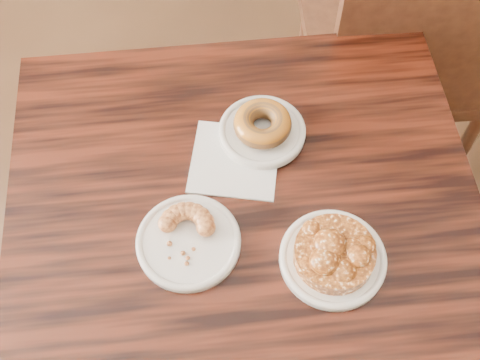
# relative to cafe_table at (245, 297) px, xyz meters

# --- Properties ---
(room_walls) EXTENTS (5.02, 5.02, 2.80)m
(room_walls) POSITION_rel_cafe_table_xyz_m (-0.10, -0.25, 1.02)
(room_walls) COLOR tan
(room_walls) RESTS_ON floor
(cafe_table) EXTENTS (0.97, 0.97, 0.75)m
(cafe_table) POSITION_rel_cafe_table_xyz_m (0.00, 0.00, 0.00)
(cafe_table) COLOR black
(cafe_table) RESTS_ON floor
(chair_far) EXTENTS (0.58, 0.58, 0.90)m
(chair_far) POSITION_rel_cafe_table_xyz_m (0.32, 0.70, 0.08)
(chair_far) COLOR black
(chair_far) RESTS_ON floor
(napkin) EXTENTS (0.15, 0.15, 0.00)m
(napkin) POSITION_rel_cafe_table_xyz_m (-0.03, 0.12, 0.38)
(napkin) COLOR white
(napkin) RESTS_ON cafe_table
(plate_donut) EXTENTS (0.16, 0.16, 0.01)m
(plate_donut) POSITION_rel_cafe_table_xyz_m (0.01, 0.18, 0.38)
(plate_donut) COLOR silver
(plate_donut) RESTS_ON napkin
(plate_cruller) EXTENTS (0.17, 0.17, 0.01)m
(plate_cruller) POSITION_rel_cafe_table_xyz_m (-0.09, -0.05, 0.38)
(plate_cruller) COLOR white
(plate_cruller) RESTS_ON cafe_table
(plate_fritter) EXTENTS (0.17, 0.17, 0.01)m
(plate_fritter) POSITION_rel_cafe_table_xyz_m (0.14, -0.05, 0.38)
(plate_fritter) COLOR white
(plate_fritter) RESTS_ON cafe_table
(glazed_donut) EXTENTS (0.10, 0.10, 0.04)m
(glazed_donut) POSITION_rel_cafe_table_xyz_m (0.01, 0.18, 0.41)
(glazed_donut) COLOR brown
(glazed_donut) RESTS_ON plate_donut
(apple_fritter) EXTENTS (0.17, 0.17, 0.04)m
(apple_fritter) POSITION_rel_cafe_table_xyz_m (0.14, -0.05, 0.41)
(apple_fritter) COLOR #401A06
(apple_fritter) RESTS_ON plate_fritter
(cruller_fragment) EXTENTS (0.11, 0.11, 0.03)m
(cruller_fragment) POSITION_rel_cafe_table_xyz_m (-0.09, -0.05, 0.40)
(cruller_fragment) COLOR #622C13
(cruller_fragment) RESTS_ON plate_cruller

